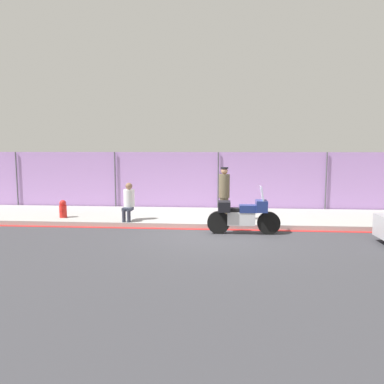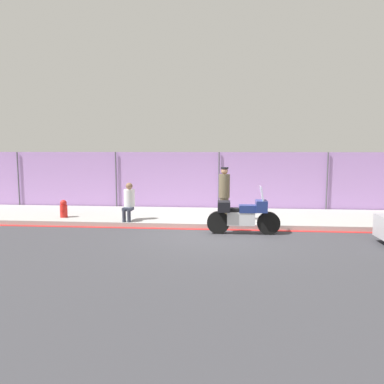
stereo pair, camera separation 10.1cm
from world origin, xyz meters
The scene contains 8 objects.
ground_plane centered at (0.00, 0.00, 0.00)m, with size 120.00×120.00×0.00m, color #38383D.
sidewalk centered at (0.00, 2.54, 0.07)m, with size 31.28×3.36×0.15m.
curb_paint_stripe centered at (0.00, 0.77, 0.00)m, with size 31.28×0.18×0.01m.
storefront_fence centered at (0.00, 4.32, 1.19)m, with size 29.71×0.17×2.38m.
motorcycle centered at (0.79, 0.24, 0.57)m, with size 2.15×0.51×1.43m.
officer_standing centered at (0.24, 1.52, 1.06)m, with size 0.36×0.36×1.76m.
person_seated_on_curb centered at (-2.91, 1.31, 0.83)m, with size 0.36×0.64×1.24m.
fire_hydrant centered at (-5.31, 1.61, 0.45)m, with size 0.25×0.31×0.61m.
Camera 1 is at (0.20, -10.72, 2.51)m, focal length 35.00 mm.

